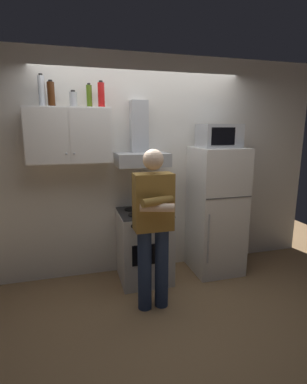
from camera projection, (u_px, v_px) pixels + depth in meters
The scene contains 13 objects.
ground_plane at pixel (154, 288), 3.42m from camera, with size 7.00×7.00×0.00m, color olive.
back_wall_tiled at pixel (141, 167), 3.70m from camera, with size 4.80×0.10×2.70m, color silver.
upper_cabinet at pixel (69, 136), 3.18m from camera, with size 0.90×0.37×0.60m.
stove_oven at pixel (144, 246), 3.55m from camera, with size 0.60×0.62×0.87m.
range_hood at pixel (141, 149), 3.42m from camera, with size 0.60×0.44×0.75m.
refrigerator at pixel (216, 211), 3.72m from camera, with size 0.60×0.62×1.60m.
microwave at pixel (219, 136), 3.54m from camera, with size 0.48×0.37×0.28m.
person_standing at pixel (153, 225), 2.87m from camera, with size 0.38×0.33×1.64m.
bottle_vodka_clear at pixel (42, 91), 3.05m from camera, with size 0.07×0.07×0.33m.
bottle_canister_steel at pixel (73, 100), 3.15m from camera, with size 0.08×0.08×0.18m.
bottle_olive_oil at pixel (89, 96), 3.19m from camera, with size 0.06×0.06×0.26m.
bottle_soda_red at pixel (101, 95), 3.19m from camera, with size 0.07×0.07×0.28m.
bottle_rum_dark at pixel (51, 94), 3.06m from camera, with size 0.08×0.08×0.27m.
Camera 1 is at (-0.83, -2.99, 1.82)m, focal length 27.27 mm.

